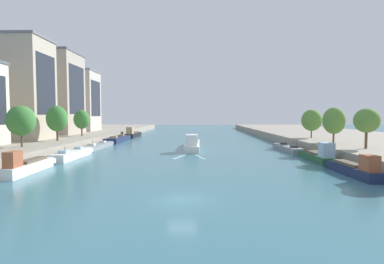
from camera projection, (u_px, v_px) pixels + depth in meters
ground_plane at (182, 200)px, 25.79m from camera, size 400.00×400.00×0.00m
quay_left at (44, 138)px, 81.35m from camera, size 36.00×170.00×2.06m
quay_right at (343, 139)px, 79.93m from camera, size 36.00×170.00×2.06m
barge_midriver at (192, 144)px, 64.36m from camera, size 3.24×18.39×3.46m
wake_behind_barge at (190, 157)px, 52.14m from camera, size 5.60×5.91×0.03m
moored_boat_left_gap_after at (28, 165)px, 37.71m from camera, size 2.03×11.06×3.13m
moored_boat_left_far at (73, 154)px, 50.99m from camera, size 2.56×12.78×2.36m
moored_boat_left_near at (98, 146)px, 66.22m from camera, size 2.84×14.89×2.08m
moored_boat_left_second at (118, 139)px, 82.47m from camera, size 3.45×16.11×2.44m
moored_boat_left_midway at (133, 134)px, 99.05m from camera, size 2.85×14.01×3.54m
moored_boat_right_upstream at (354, 169)px, 35.93m from camera, size 2.18×10.56×2.92m
moored_boat_right_far at (318, 155)px, 47.39m from camera, size 2.69×11.67×3.25m
moored_boat_right_end at (288, 148)px, 61.30m from camera, size 2.98×13.55×2.14m
tree_left_by_lamp at (21, 121)px, 49.02m from camera, size 4.48×4.48×6.81m
tree_left_far at (57, 119)px, 61.12m from camera, size 4.16×4.16×7.15m
tree_left_distant at (82, 119)px, 74.58m from camera, size 3.84×3.84×6.52m
tree_right_far at (367, 121)px, 46.61m from camera, size 3.80×3.80×6.31m
tree_right_end_of_row at (334, 121)px, 56.73m from camera, size 4.11×4.11×6.72m
tree_right_distant at (312, 120)px, 68.59m from camera, size 4.54×4.54×6.54m
building_left_tall at (13, 89)px, 64.12m from camera, size 14.85×10.24×21.83m
building_left_corner at (55, 93)px, 82.87m from camera, size 12.80×12.97×22.61m
building_left_middle at (79, 101)px, 100.13m from camera, size 11.46×11.39×20.01m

